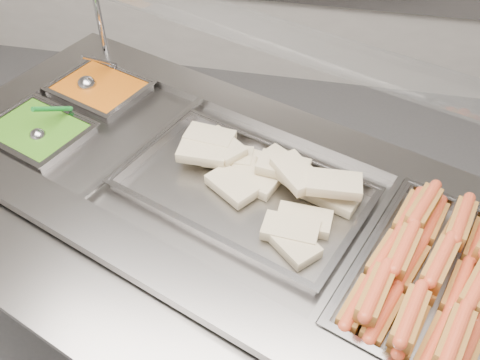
% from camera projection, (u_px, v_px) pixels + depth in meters
% --- Properties ---
extents(steam_counter, '(2.23, 1.59, 0.98)m').
position_uv_depth(steam_counter, '(228.00, 271.00, 2.04)').
color(steam_counter, gray).
rests_on(steam_counter, ground).
extents(tray_rail, '(1.92, 1.06, 0.06)m').
position_uv_depth(tray_rail, '(108.00, 316.00, 1.41)').
color(tray_rail, gray).
rests_on(tray_rail, steam_counter).
extents(sneeze_guard, '(1.78, 0.95, 0.48)m').
position_uv_depth(sneeze_guard, '(269.00, 35.00, 1.57)').
color(sneeze_guard, silver).
rests_on(sneeze_guard, steam_counter).
extents(pan_hotdogs, '(0.56, 0.69, 0.11)m').
position_uv_depth(pan_hotdogs, '(430.00, 284.00, 1.47)').
color(pan_hotdogs, gray).
rests_on(pan_hotdogs, steam_counter).
extents(pan_wraps, '(0.85, 0.68, 0.08)m').
position_uv_depth(pan_wraps, '(243.00, 193.00, 1.70)').
color(pan_wraps, gray).
rests_on(pan_wraps, steam_counter).
extents(pan_beans, '(0.40, 0.36, 0.11)m').
position_uv_depth(pan_beans, '(101.00, 96.00, 2.10)').
color(pan_beans, gray).
rests_on(pan_beans, steam_counter).
extents(pan_peas, '(0.40, 0.36, 0.11)m').
position_uv_depth(pan_peas, '(40.00, 139.00, 1.91)').
color(pan_peas, gray).
rests_on(pan_peas, steam_counter).
extents(hotdogs_in_buns, '(0.50, 0.63, 0.13)m').
position_uv_depth(hotdogs_in_buns, '(435.00, 273.00, 1.43)').
color(hotdogs_in_buns, brown).
rests_on(hotdogs_in_buns, pan_hotdogs).
extents(tortilla_wraps, '(0.61, 0.51, 0.11)m').
position_uv_depth(tortilla_wraps, '(269.00, 178.00, 1.69)').
color(tortilla_wraps, tan).
rests_on(tortilla_wraps, pan_wraps).
extents(ladle, '(0.11, 0.20, 0.17)m').
position_uv_depth(ladle, '(88.00, 84.00, 2.07)').
color(ladle, '#A5A5A9').
rests_on(ladle, pan_beans).
extents(serving_spoon, '(0.10, 0.19, 0.15)m').
position_uv_depth(serving_spoon, '(41.00, 131.00, 1.86)').
color(serving_spoon, '#A5A5A9').
rests_on(serving_spoon, pan_peas).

